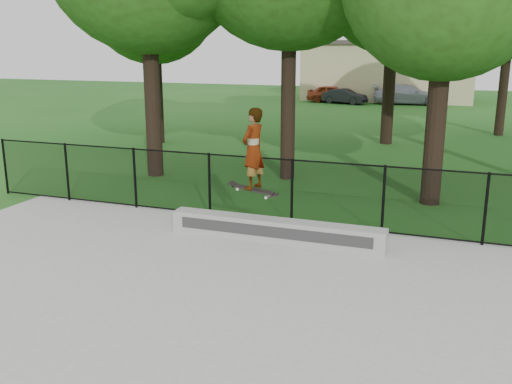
% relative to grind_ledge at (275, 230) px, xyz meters
% --- Properties ---
extents(ground, '(100.00, 100.00, 0.00)m').
position_rel_grind_ledge_xyz_m(ground, '(-0.01, -4.70, -0.29)').
color(ground, '#1B5718').
rests_on(ground, ground).
extents(concrete_slab, '(14.00, 12.00, 0.06)m').
position_rel_grind_ledge_xyz_m(concrete_slab, '(-0.01, -4.70, -0.26)').
color(concrete_slab, '#A1A09C').
rests_on(concrete_slab, ground).
extents(grind_ledge, '(4.49, 0.40, 0.46)m').
position_rel_grind_ledge_xyz_m(grind_ledge, '(0.00, 0.00, 0.00)').
color(grind_ledge, '#A6A6A1').
rests_on(grind_ledge, concrete_slab).
extents(car_a, '(3.63, 1.71, 1.21)m').
position_rel_grind_ledge_xyz_m(car_a, '(-5.45, 29.76, 0.31)').
color(car_a, maroon).
rests_on(car_a, ground).
extents(car_b, '(3.00, 1.81, 1.02)m').
position_rel_grind_ledge_xyz_m(car_b, '(-4.41, 29.05, 0.22)').
color(car_b, black).
rests_on(car_b, ground).
extents(car_c, '(4.51, 2.45, 1.36)m').
position_rel_grind_ledge_xyz_m(car_c, '(-0.28, 30.13, 0.39)').
color(car_c, '#969CAA').
rests_on(car_c, ground).
extents(skater_airborne, '(0.84, 0.67, 1.75)m').
position_rel_grind_ledge_xyz_m(skater_airborne, '(-0.39, -0.23, 1.67)').
color(skater_airborne, black).
rests_on(skater_airborne, ground).
extents(chainlink_fence, '(16.06, 0.06, 1.50)m').
position_rel_grind_ledge_xyz_m(chainlink_fence, '(-0.01, 1.20, 0.52)').
color(chainlink_fence, black).
rests_on(chainlink_fence, concrete_slab).
extents(distant_building, '(12.40, 6.40, 4.30)m').
position_rel_grind_ledge_xyz_m(distant_building, '(-2.01, 33.30, 1.87)').
color(distant_building, tan).
rests_on(distant_building, ground).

